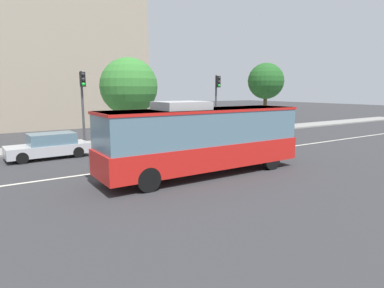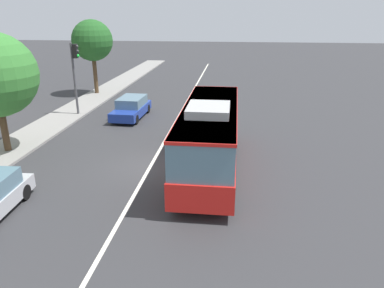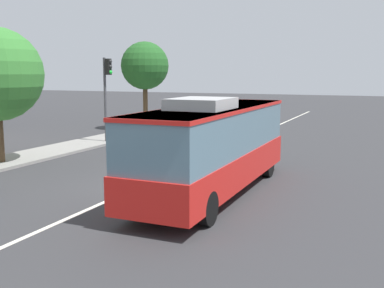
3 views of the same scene
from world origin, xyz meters
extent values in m
plane|color=#333335|center=(0.00, 0.00, 0.00)|extent=(160.00, 160.00, 0.00)
cube|color=silver|center=(0.00, 0.00, 0.01)|extent=(76.00, 0.16, 0.01)
cube|color=red|center=(0.13, -2.93, 0.98)|extent=(10.00, 2.50, 1.10)
cube|color=slate|center=(0.13, -2.93, 2.31)|extent=(9.80, 2.43, 1.58)
cube|color=red|center=(0.13, -2.93, 3.04)|extent=(9.90, 2.48, 0.12)
cube|color=#B2B2B2|center=(-1.07, -2.93, 3.28)|extent=(2.20, 1.80, 0.36)
cylinder|color=black|center=(3.53, -1.83, 0.50)|extent=(1.00, 0.30, 1.00)
cylinder|color=black|center=(3.53, -4.03, 0.50)|extent=(1.00, 0.30, 1.00)
cylinder|color=black|center=(-3.27, -1.83, 0.50)|extent=(1.00, 0.30, 1.00)
cylinder|color=black|center=(-3.27, -4.03, 0.50)|extent=(1.00, 0.30, 1.00)
cube|color=#1E3899|center=(8.55, 3.34, 0.52)|extent=(4.56, 1.96, 0.60)
cube|color=slate|center=(8.80, 3.33, 1.14)|extent=(2.58, 1.75, 0.64)
cylinder|color=black|center=(7.02, 2.60, 0.32)|extent=(0.65, 0.24, 0.64)
cylinder|color=black|center=(7.08, 4.20, 0.32)|extent=(0.65, 0.24, 0.64)
cylinder|color=black|center=(10.02, 2.49, 0.32)|extent=(0.65, 0.24, 0.64)
cylinder|color=black|center=(10.08, 4.09, 0.32)|extent=(0.65, 0.24, 0.64)
cylinder|color=#47474C|center=(8.68, 7.42, 2.60)|extent=(0.16, 0.16, 5.20)
cube|color=black|center=(8.68, 7.14, 4.65)|extent=(0.32, 0.28, 0.96)
sphere|color=#2D2D2D|center=(8.68, 6.99, 4.97)|extent=(0.22, 0.22, 0.22)
sphere|color=#2D2D2D|center=(8.68, 6.99, 4.65)|extent=(0.22, 0.22, 0.22)
sphere|color=#1ED838|center=(8.68, 6.99, 4.33)|extent=(0.22, 0.22, 0.22)
cylinder|color=#4C3823|center=(15.91, 8.70, 1.75)|extent=(0.36, 0.36, 3.49)
sphere|color=#235B23|center=(15.91, 8.70, 4.84)|extent=(3.59, 3.59, 3.59)
cylinder|color=#4C3823|center=(1.03, 8.15, 1.30)|extent=(0.36, 0.36, 2.60)
camera|label=1|loc=(-8.64, -15.42, 3.97)|focal=30.78mm
camera|label=2|loc=(-16.20, -4.01, 7.24)|focal=34.05mm
camera|label=3|loc=(-14.90, -8.62, 4.25)|focal=43.08mm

